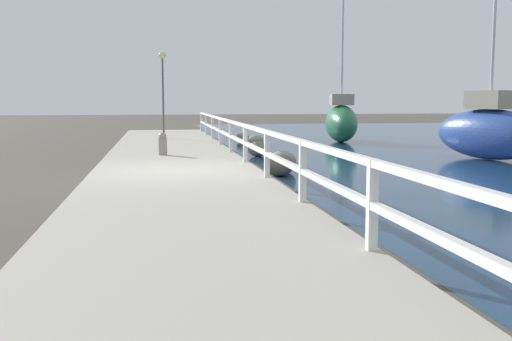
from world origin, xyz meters
TOP-DOWN VIEW (x-y plane):
  - ground_plane at (0.00, 0.00)m, footprint 120.00×120.00m
  - dock_walkway at (0.00, 0.00)m, footprint 3.65×36.00m
  - railing at (1.73, -0.00)m, footprint 0.10×32.50m
  - boulder_upstream at (3.07, 11.40)m, footprint 0.55×0.49m
  - boulder_mid_strip at (2.68, 5.20)m, footprint 0.63×0.57m
  - boulder_downstream at (2.57, 1.07)m, footprint 0.70×0.63m
  - boulder_far_strip at (3.27, 9.25)m, footprint 0.59×0.53m
  - boulder_near_dock at (2.36, 0.38)m, footprint 0.70×0.63m
  - mooring_bollard at (-0.26, 3.73)m, footprint 0.24×0.24m
  - dock_lamp at (-0.15, 11.29)m, footprint 0.30×0.30m
  - sailboat_green at (7.19, 11.07)m, footprint 2.01×4.05m
  - sailboat_blue at (9.23, 3.17)m, footprint 2.40×4.09m

SIDE VIEW (x-z plane):
  - ground_plane at x=0.00m, z-range 0.00..0.00m
  - dock_walkway at x=0.00m, z-range 0.00..0.23m
  - boulder_upstream at x=3.07m, z-range 0.00..0.41m
  - boulder_far_strip at x=3.27m, z-range 0.00..0.44m
  - boulder_mid_strip at x=2.68m, z-range 0.00..0.47m
  - boulder_downstream at x=2.57m, z-range 0.00..0.52m
  - boulder_near_dock at x=2.36m, z-range 0.00..0.52m
  - mooring_bollard at x=-0.26m, z-range 0.23..0.85m
  - sailboat_blue at x=9.23m, z-range -3.23..4.93m
  - sailboat_green at x=7.19m, z-range -3.19..4.92m
  - railing at x=1.73m, z-range 0.40..1.33m
  - dock_lamp at x=-0.15m, z-range 1.16..4.59m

